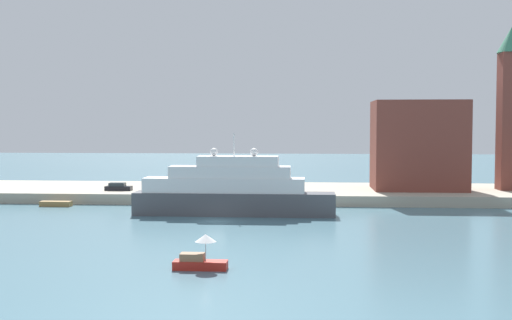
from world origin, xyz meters
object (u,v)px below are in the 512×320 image
Objects in this scene: work_barge at (56,204)px; bell_tower at (510,102)px; small_motorboat at (200,257)px; harbor_building at (418,145)px; mooring_bollard at (279,192)px; person_figure at (144,187)px; parked_car at (118,187)px; large_yacht at (231,191)px.

bell_tower is (70.12, 14.02, 15.47)m from work_barge.
small_motorboat is 0.31× the size of harbor_building.
mooring_bollard is (-37.03, -9.83, -13.80)m from bell_tower.
small_motorboat is 60.74m from harbor_building.
harbor_building is at bearing 8.34° from person_figure.
harbor_building reaches higher than parked_car.
harbor_building is (27.08, 53.81, 7.82)m from small_motorboat.
bell_tower is at bearing 52.45° from small_motorboat.
person_figure is at bearing 137.34° from large_yacht.
harbor_building is 9.29× the size of person_figure.
bell_tower is at bearing 5.26° from parked_car.
person_figure is at bearing -173.29° from bell_tower.
bell_tower reaches higher than mooring_bollard.
person_figure is (-43.99, -6.45, -6.51)m from harbor_building.
parked_car is at bearing -174.74° from bell_tower.
small_motorboat is 49.26m from work_barge.
work_barge is 0.17× the size of bell_tower.
bell_tower is at bearing 1.73° from harbor_building.
work_barge is 2.92× the size of person_figure.
large_yacht is at bearing 92.09° from small_motorboat.
person_figure is at bearing 31.75° from work_barge.
work_barge is 11.00m from parked_car.
bell_tower reaches higher than harbor_building.
work_barge is at bearing 164.89° from large_yacht.
person_figure is (11.51, 7.13, 1.96)m from work_barge.
harbor_building is 16.68× the size of mooring_bollard.
small_motorboat is at bearing -70.35° from person_figure.
mooring_bollard is (26.01, -4.02, -0.09)m from parked_car.
work_barge is 57.76m from harbor_building.
large_yacht is 5.88× the size of work_barge.
mooring_bollard is (33.10, 4.19, 1.67)m from work_barge.
bell_tower is (42.90, 21.37, 12.65)m from large_yacht.
work_barge is 5.24× the size of mooring_bollard.
bell_tower is 40.72m from mooring_bollard.
person_figure reaches higher than work_barge.
bell_tower is (41.70, 54.25, 14.82)m from small_motorboat.
person_figure is (4.42, -1.09, 0.19)m from parked_car.
large_yacht reaches higher than small_motorboat.
mooring_bollard is at bearing -8.80° from parked_car.
parked_car is (-20.13, 15.57, -1.05)m from large_yacht.
large_yacht is at bearing -153.52° from bell_tower.
large_yacht reaches higher than mooring_bollard.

